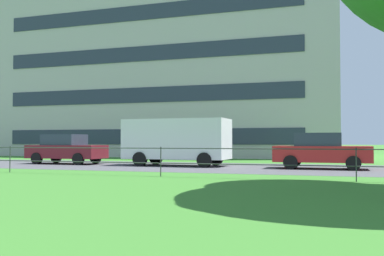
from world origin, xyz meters
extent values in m
cube|color=#4C4C51|center=(0.00, 19.93, 0.00)|extent=(80.00, 7.59, 0.01)
cylinder|color=#333833|center=(-6.17, 14.24, 0.50)|extent=(0.04, 0.04, 1.00)
cylinder|color=#333833|center=(0.00, 14.24, 0.50)|extent=(0.04, 0.04, 1.00)
cylinder|color=#333833|center=(6.17, 14.24, 0.50)|extent=(0.04, 0.04, 1.00)
cylinder|color=#333833|center=(0.00, 14.24, 0.45)|extent=(37.05, 0.03, 0.03)
cylinder|color=#333833|center=(0.00, 14.24, 0.95)|extent=(37.05, 0.03, 0.03)
cube|color=maroon|center=(-7.74, 20.28, 0.64)|extent=(4.03, 1.77, 0.68)
cube|color=#2D3847|center=(-7.89, 20.28, 1.26)|extent=(1.93, 1.55, 0.56)
cylinder|color=black|center=(-6.49, 21.07, 0.30)|extent=(0.60, 0.21, 0.60)
cylinder|color=black|center=(-6.52, 19.45, 0.30)|extent=(0.60, 0.21, 0.60)
cylinder|color=black|center=(-8.97, 21.11, 0.30)|extent=(0.60, 0.21, 0.60)
cylinder|color=black|center=(-8.99, 19.50, 0.30)|extent=(0.60, 0.21, 0.60)
cube|color=white|center=(-1.66, 20.37, 1.29)|extent=(5.04, 2.07, 1.90)
cube|color=#283342|center=(0.34, 20.32, 1.62)|extent=(0.16, 1.67, 0.76)
cylinder|color=black|center=(0.06, 21.26, 0.34)|extent=(0.69, 0.25, 0.68)
cylinder|color=black|center=(0.02, 19.40, 0.34)|extent=(0.69, 0.25, 0.68)
cylinder|color=black|center=(-3.14, 21.33, 0.34)|extent=(0.69, 0.25, 0.68)
cylinder|color=black|center=(-3.18, 19.47, 0.34)|extent=(0.69, 0.25, 0.68)
cube|color=red|center=(5.06, 20.09, 0.64)|extent=(4.02, 1.75, 0.68)
cube|color=#2D3847|center=(4.91, 20.10, 1.26)|extent=(1.92, 1.54, 0.56)
cylinder|color=black|center=(6.31, 20.89, 0.30)|extent=(0.60, 0.21, 0.60)
cylinder|color=black|center=(6.29, 19.27, 0.30)|extent=(0.60, 0.21, 0.60)
cylinder|color=black|center=(3.83, 20.92, 0.30)|extent=(0.60, 0.21, 0.60)
cylinder|color=black|center=(3.81, 19.30, 0.30)|extent=(0.60, 0.21, 0.60)
cube|color=#B7B2AD|center=(-7.59, 36.80, 9.04)|extent=(27.12, 14.55, 18.09)
cube|color=#283342|center=(-7.59, 29.49, 1.51)|extent=(22.78, 0.06, 1.10)
cube|color=#283342|center=(-7.59, 29.49, 4.52)|extent=(22.78, 0.06, 1.10)
cube|color=#283342|center=(-7.59, 29.49, 7.54)|extent=(22.78, 0.06, 1.10)
cube|color=#283342|center=(-7.59, 29.49, 10.55)|extent=(22.78, 0.06, 1.10)
camera|label=1|loc=(5.57, 0.47, 1.19)|focal=41.12mm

